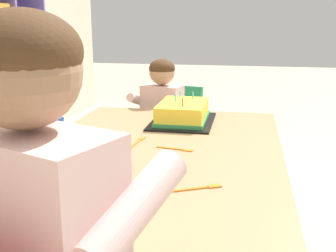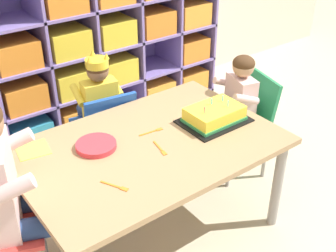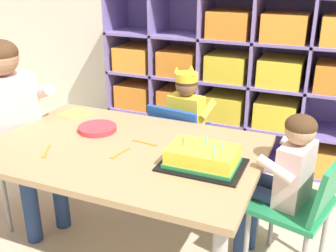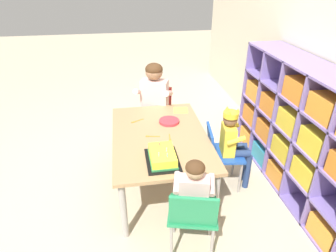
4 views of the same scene
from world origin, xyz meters
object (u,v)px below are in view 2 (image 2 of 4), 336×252
Objects in this scene: activity_table at (149,154)px; guest_at_table_side at (233,102)px; fork_at_table_front_edge at (152,131)px; birthday_cake_on_tray at (214,115)px; adult_helper_seated at (10,184)px; paper_plate_stack at (96,145)px; classroom_chair_blue at (106,126)px; child_with_crown at (98,99)px; fork_beside_plate_stack at (116,186)px; classroom_chair_guest_side at (246,115)px; fork_by_napkin at (160,149)px.

activity_table is 0.75m from guest_at_table_side.
birthday_cake_on_tray is at bearing 166.27° from fork_at_table_front_edge.
adult_helper_seated is at bearing 9.89° from fork_at_table_front_edge.
classroom_chair_blue is at bearing 56.30° from paper_plate_stack.
child_with_crown is at bearing -28.55° from adult_helper_seated.
guest_at_table_side is 1.11m from fork_beside_plate_stack.
classroom_chair_guest_side is (1.53, 0.10, -0.24)m from adult_helper_seated.
paper_plate_stack is (-0.64, 0.16, -0.02)m from birthday_cake_on_tray.
birthday_cake_on_tray reaches higher than fork_beside_plate_stack.
fork_beside_plate_stack is at bearing 120.08° from fork_by_napkin.
adult_helper_seated is at bearing 177.00° from birthday_cake_on_tray.
classroom_chair_blue reaches higher than paper_plate_stack.
adult_helper_seated is 1.58× the size of classroom_chair_guest_side.
activity_table is at bearing -64.20° from guest_at_table_side.
adult_helper_seated is at bearing 48.63° from child_with_crown.
fork_at_table_front_edge is (-0.33, 0.12, -0.04)m from birthday_cake_on_tray.
classroom_chair_guest_side reaches higher than paper_plate_stack.
fork_by_napkin is (-0.39, -0.04, -0.04)m from birthday_cake_on_tray.
classroom_chair_blue is 0.58m from paper_plate_stack.
classroom_chair_blue is 0.96× the size of classroom_chair_guest_side.
activity_table is 1.58× the size of guest_at_table_side.
guest_at_table_side reaches higher than fork_at_table_front_edge.
fork_at_table_front_edge and fork_by_napkin have the same top height.
fork_at_table_front_edge is at bearing -81.87° from fork_beside_plate_stack.
child_with_crown is 0.80m from birthday_cake_on_tray.
classroom_chair_blue is 4.90× the size of fork_beside_plate_stack.
paper_plate_stack is 0.32m from fork_by_napkin.
fork_by_napkin is at bearing 93.31° from classroom_chair_blue.
classroom_chair_guest_side is at bearing -101.79° from fork_beside_plate_stack.
guest_at_table_side is at bearing 148.63° from child_with_crown.
birthday_cake_on_tray reaches higher than paper_plate_stack.
child_with_crown is 4.21× the size of paper_plate_stack.
birthday_cake_on_tray is (-0.33, -0.18, 0.10)m from guest_at_table_side.
birthday_cake_on_tray is at bearing -104.59° from fork_beside_plate_stack.
fork_beside_plate_stack is at bearing -98.49° from adult_helper_seated.
paper_plate_stack is 1.54× the size of fork_beside_plate_stack.
adult_helper_seated is (-0.69, 0.02, 0.13)m from activity_table.
classroom_chair_guest_side is at bearing 90.00° from guest_at_table_side.
guest_at_table_side reaches higher than fork_beside_plate_stack.
fork_beside_plate_stack is (-1.15, -0.31, 0.18)m from classroom_chair_guest_side.
activity_table is at bearing 21.50° from fork_by_napkin.
fork_at_table_front_edge is 1.04× the size of fork_by_napkin.
fork_at_table_front_edge is at bearing 160.68° from birthday_cake_on_tray.
adult_helper_seated is at bearing -167.36° from paper_plate_stack.
adult_helper_seated is 0.48m from paper_plate_stack.
fork_at_table_front_edge is at bearing -64.72° from adult_helper_seated.
guest_at_table_side is at bearing -62.50° from fork_by_napkin.
child_with_crown is 0.85m from guest_at_table_side.
child_with_crown is at bearing -112.29° from classroom_chair_guest_side.
paper_plate_stack is at bearing -56.38° from adult_helper_seated.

